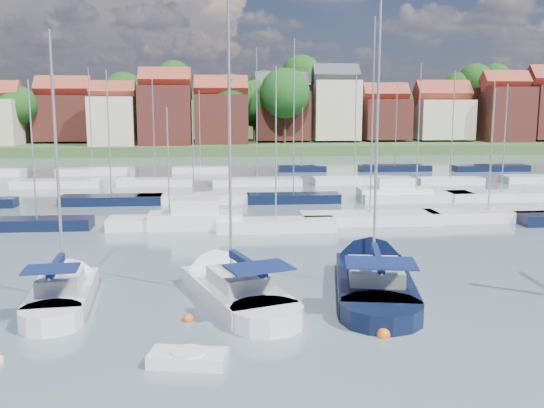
{
  "coord_description": "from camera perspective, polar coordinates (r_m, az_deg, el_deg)",
  "views": [
    {
      "loc": [
        -3.43,
        -25.16,
        9.26
      ],
      "look_at": [
        -0.05,
        14.0,
        2.76
      ],
      "focal_mm": 40.0,
      "sensor_mm": 36.0,
      "label": 1
    }
  ],
  "objects": [
    {
      "name": "sailboat_centre",
      "position": [
        30.66,
        -4.48,
        -7.53
      ],
      "size": [
        6.91,
        12.39,
        16.3
      ],
      "rotation": [
        0.0,
        0.0,
        1.9
      ],
      "color": "silver",
      "rests_on": "ground"
    },
    {
      "name": "buoy_d",
      "position": [
        25.34,
        10.44,
        -12.21
      ],
      "size": [
        0.54,
        0.54,
        0.54
      ],
      "primitive_type": "sphere",
      "color": "#D85914",
      "rests_on": "ground"
    },
    {
      "name": "far_shore_town",
      "position": [
        158.0,
        -2.91,
        7.7
      ],
      "size": [
        212.46,
        90.0,
        22.27
      ],
      "color": "#3B5128",
      "rests_on": "ground"
    },
    {
      "name": "sailboat_navy",
      "position": [
        32.83,
        9.31,
        -6.49
      ],
      "size": [
        5.99,
        14.13,
        18.88
      ],
      "rotation": [
        0.0,
        0.0,
        1.39
      ],
      "color": "black",
      "rests_on": "ground"
    },
    {
      "name": "ground",
      "position": [
        65.9,
        -1.9,
        1.31
      ],
      "size": [
        260.0,
        260.0,
        0.0
      ],
      "primitive_type": "plane",
      "color": "#4A5965",
      "rests_on": "ground"
    },
    {
      "name": "buoy_e",
      "position": [
        33.87,
        10.18,
        -6.62
      ],
      "size": [
        0.43,
        0.43,
        0.43
      ],
      "primitive_type": "sphere",
      "color": "beige",
      "rests_on": "ground"
    },
    {
      "name": "buoy_c",
      "position": [
        26.87,
        -7.89,
        -10.86
      ],
      "size": [
        0.46,
        0.46,
        0.46
      ],
      "primitive_type": "sphere",
      "color": "#D85914",
      "rests_on": "ground"
    },
    {
      "name": "sailboat_left",
      "position": [
        31.32,
        -18.79,
        -7.63
      ],
      "size": [
        3.52,
        10.14,
        13.6
      ],
      "rotation": [
        0.0,
        0.0,
        1.66
      ],
      "color": "silver",
      "rests_on": "ground"
    },
    {
      "name": "tender",
      "position": [
        22.65,
        -7.89,
        -14.19
      ],
      "size": [
        2.98,
        1.8,
        0.6
      ],
      "rotation": [
        0.0,
        0.0,
        -0.19
      ],
      "color": "silver",
      "rests_on": "ground"
    },
    {
      "name": "marina_field",
      "position": [
        61.19,
        0.12,
        1.1
      ],
      "size": [
        79.62,
        41.41,
        15.93
      ],
      "color": "silver",
      "rests_on": "ground"
    }
  ]
}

